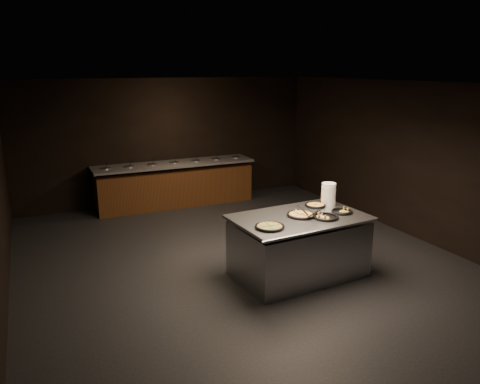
# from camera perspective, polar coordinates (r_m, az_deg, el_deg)

# --- Properties ---
(room) EXTENTS (7.02, 8.02, 2.92)m
(room) POSITION_cam_1_polar(r_m,az_deg,el_deg) (7.50, -0.17, 1.98)
(room) COLOR black
(room) RESTS_ON ground
(salad_bar) EXTENTS (3.70, 0.83, 1.18)m
(salad_bar) POSITION_cam_1_polar(r_m,az_deg,el_deg) (10.99, -7.89, 0.65)
(salad_bar) COLOR brown
(salad_bar) RESTS_ON ground
(serving_counter) EXTENTS (2.07, 1.40, 0.96)m
(serving_counter) POSITION_cam_1_polar(r_m,az_deg,el_deg) (7.29, 7.15, -6.71)
(serving_counter) COLOR silver
(serving_counter) RESTS_ON ground
(plate_stack) EXTENTS (0.23, 0.23, 0.36)m
(plate_stack) POSITION_cam_1_polar(r_m,az_deg,el_deg) (7.74, 10.74, -0.26)
(plate_stack) COLOR white
(plate_stack) RESTS_ON serving_counter
(pan_veggie_whole) EXTENTS (0.42, 0.42, 0.04)m
(pan_veggie_whole) POSITION_cam_1_polar(r_m,az_deg,el_deg) (6.58, 3.63, -4.23)
(pan_veggie_whole) COLOR black
(pan_veggie_whole) RESTS_ON serving_counter
(pan_cheese_whole) EXTENTS (0.43, 0.43, 0.04)m
(pan_cheese_whole) POSITION_cam_1_polar(r_m,az_deg,el_deg) (7.14, 7.45, -2.77)
(pan_cheese_whole) COLOR black
(pan_cheese_whole) RESTS_ON serving_counter
(pan_cheese_slices_a) EXTENTS (0.34, 0.34, 0.04)m
(pan_cheese_slices_a) POSITION_cam_1_polar(r_m,az_deg,el_deg) (7.66, 9.18, -1.60)
(pan_cheese_slices_a) COLOR black
(pan_cheese_slices_a) RESTS_ON serving_counter
(pan_cheese_slices_b) EXTENTS (0.39, 0.39, 0.04)m
(pan_cheese_slices_b) POSITION_cam_1_polar(r_m,az_deg,el_deg) (7.10, 10.41, -2.99)
(pan_cheese_slices_b) COLOR black
(pan_cheese_slices_b) RESTS_ON serving_counter
(pan_veggie_slices) EXTENTS (0.33, 0.33, 0.04)m
(pan_veggie_slices) POSITION_cam_1_polar(r_m,az_deg,el_deg) (7.41, 12.32, -2.33)
(pan_veggie_slices) COLOR black
(pan_veggie_slices) RESTS_ON serving_counter
(server_left) EXTENTS (0.20, 0.33, 0.17)m
(server_left) POSITION_cam_1_polar(r_m,az_deg,el_deg) (7.12, 7.34, -2.31)
(server_left) COLOR silver
(server_left) RESTS_ON serving_counter
(server_right) EXTENTS (0.33, 0.11, 0.16)m
(server_right) POSITION_cam_1_polar(r_m,az_deg,el_deg) (6.99, 9.39, -2.72)
(server_right) COLOR silver
(server_right) RESTS_ON serving_counter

